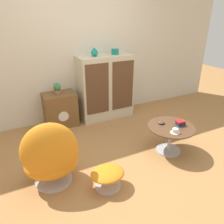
% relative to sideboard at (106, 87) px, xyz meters
% --- Properties ---
extents(ground_plane, '(12.00, 12.00, 0.00)m').
position_rel_sideboard_xyz_m(ground_plane, '(-0.44, -1.40, -0.60)').
color(ground_plane, '#A87542').
extents(wall_back, '(6.40, 0.06, 2.60)m').
position_rel_sideboard_xyz_m(wall_back, '(-0.44, 0.25, 0.70)').
color(wall_back, beige).
rests_on(wall_back, ground_plane).
extents(sideboard, '(1.02, 0.45, 1.20)m').
position_rel_sideboard_xyz_m(sideboard, '(0.00, 0.00, 0.00)').
color(sideboard, beige).
rests_on(sideboard, ground_plane).
extents(tv_console, '(0.56, 0.42, 0.61)m').
position_rel_sideboard_xyz_m(tv_console, '(-0.90, 0.02, -0.30)').
color(tv_console, brown).
rests_on(tv_console, ground_plane).
extents(egg_chair, '(0.70, 0.66, 0.85)m').
position_rel_sideboard_xyz_m(egg_chair, '(-1.37, -1.47, -0.21)').
color(egg_chair, '#B7B7BC').
rests_on(egg_chair, ground_plane).
extents(ottoman, '(0.41, 0.35, 0.24)m').
position_rel_sideboard_xyz_m(ottoman, '(-0.81, -1.80, -0.43)').
color(ottoman, '#B7B7BC').
rests_on(ottoman, ground_plane).
extents(coffee_table, '(0.67, 0.67, 0.42)m').
position_rel_sideboard_xyz_m(coffee_table, '(0.32, -1.53, -0.30)').
color(coffee_table, '#B7B7BC').
rests_on(coffee_table, ground_plane).
extents(vase_leftmost, '(0.13, 0.13, 0.14)m').
position_rel_sideboard_xyz_m(vase_leftmost, '(-0.20, 0.00, 0.66)').
color(vase_leftmost, teal).
rests_on(vase_leftmost, sideboard).
extents(vase_inner_left, '(0.13, 0.13, 0.10)m').
position_rel_sideboard_xyz_m(vase_inner_left, '(0.20, 0.00, 0.65)').
color(vase_inner_left, '#147A75').
rests_on(vase_inner_left, sideboard).
extents(potted_plant, '(0.13, 0.13, 0.19)m').
position_rel_sideboard_xyz_m(potted_plant, '(-0.91, 0.02, 0.11)').
color(potted_plant, '#996B4C').
rests_on(potted_plant, tv_console).
extents(teacup, '(0.13, 0.13, 0.06)m').
position_rel_sideboard_xyz_m(teacup, '(0.25, -1.70, -0.16)').
color(teacup, silver).
rests_on(teacup, coffee_table).
extents(book_stack, '(0.13, 0.11, 0.07)m').
position_rel_sideboard_xyz_m(book_stack, '(0.46, -1.57, -0.15)').
color(book_stack, '#1E478C').
rests_on(book_stack, coffee_table).
extents(bowl, '(0.10, 0.10, 0.04)m').
position_rel_sideboard_xyz_m(bowl, '(0.25, -1.40, -0.17)').
color(bowl, '#4C3828').
rests_on(bowl, coffee_table).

